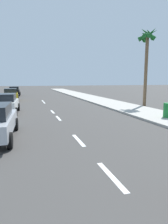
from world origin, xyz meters
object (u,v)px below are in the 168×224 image
(parked_car_white, at_px, (6,103))
(parked_car_yellow, at_px, (11,94))
(palm_tree_far, at_px, (147,44))
(trash_bin_near, at_px, (168,110))
(parked_car_black, at_px, (15,91))

(parked_car_white, bearing_deg, parked_car_yellow, 94.27)
(palm_tree_far, bearing_deg, trash_bin_near, -110.60)
(parked_car_white, distance_m, parked_car_black, 18.87)
(parked_car_white, bearing_deg, trash_bin_near, -25.15)
(palm_tree_far, bearing_deg, parked_car_white, -176.73)
(palm_tree_far, distance_m, trash_bin_near, 8.64)
(parked_car_yellow, distance_m, parked_car_black, 8.60)
(parked_car_yellow, xyz_separation_m, palm_tree_far, (13.15, -9.53, 5.14))
(parked_car_black, xyz_separation_m, palm_tree_far, (13.05, -18.13, 5.15))
(parked_car_white, relative_size, parked_car_yellow, 0.99)
(trash_bin_near, bearing_deg, parked_car_white, 151.93)
(trash_bin_near, bearing_deg, parked_car_black, 113.54)
(parked_car_yellow, xyz_separation_m, parked_car_black, (0.10, 8.60, -0.00))
(parked_car_black, bearing_deg, trash_bin_near, -65.64)
(parked_car_black, xyz_separation_m, trash_bin_near, (10.67, -24.48, -0.21))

